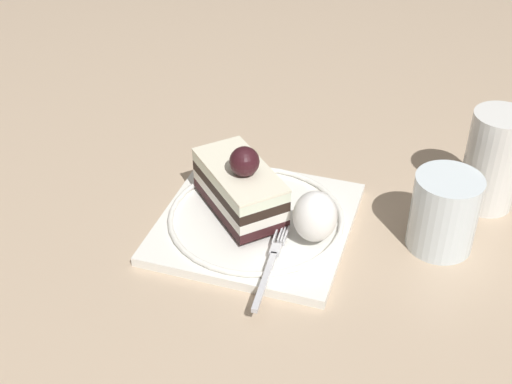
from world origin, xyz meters
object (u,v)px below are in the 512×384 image
object	(u,v)px
whipped_cream_dollop	(315,216)
fork	(271,263)
drink_glass_near	(492,166)
dessert_plate	(256,221)
drink_glass_far	(444,215)
cake_slice	(240,186)

from	to	relation	value
whipped_cream_dollop	fork	world-z (taller)	whipped_cream_dollop
drink_glass_near	dessert_plate	bearing A→B (deg)	39.53
whipped_cream_dollop	drink_glass_far	world-z (taller)	drink_glass_far
dessert_plate	drink_glass_near	xyz separation A→B (m)	(-0.20, -0.17, 0.04)
drink_glass_near	drink_glass_far	distance (m)	0.10
drink_glass_far	drink_glass_near	bearing A→B (deg)	-102.59
whipped_cream_dollop	dessert_plate	bearing A→B (deg)	-3.23
cake_slice	whipped_cream_dollop	distance (m)	0.09
drink_glass_far	fork	bearing A→B (deg)	45.95
fork	drink_glass_far	size ratio (longest dim) A/B	1.49
drink_glass_near	drink_glass_far	bearing A→B (deg)	77.41
cake_slice	fork	size ratio (longest dim) A/B	1.06
dessert_plate	fork	world-z (taller)	fork
dessert_plate	fork	bearing A→B (deg)	129.99
whipped_cream_dollop	drink_glass_far	xyz separation A→B (m)	(-0.11, -0.07, -0.01)
dessert_plate	cake_slice	size ratio (longest dim) A/B	1.80
dessert_plate	whipped_cream_dollop	bearing A→B (deg)	176.77
drink_glass_near	drink_glass_far	size ratio (longest dim) A/B	1.36
cake_slice	drink_glass_near	xyz separation A→B (m)	(-0.23, -0.16, 0.00)
cake_slice	dessert_plate	bearing A→B (deg)	170.95
dessert_plate	drink_glass_near	distance (m)	0.27
fork	drink_glass_far	world-z (taller)	drink_glass_far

